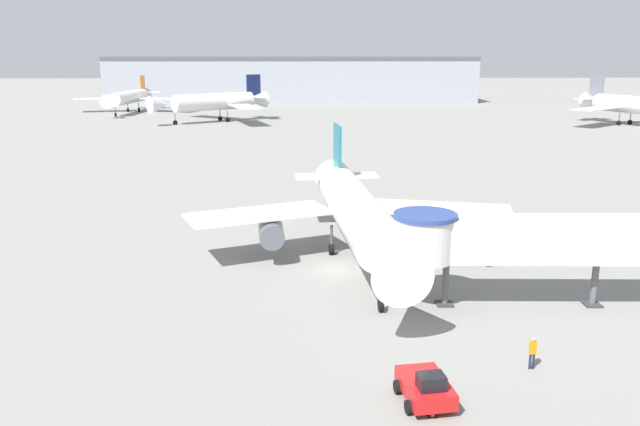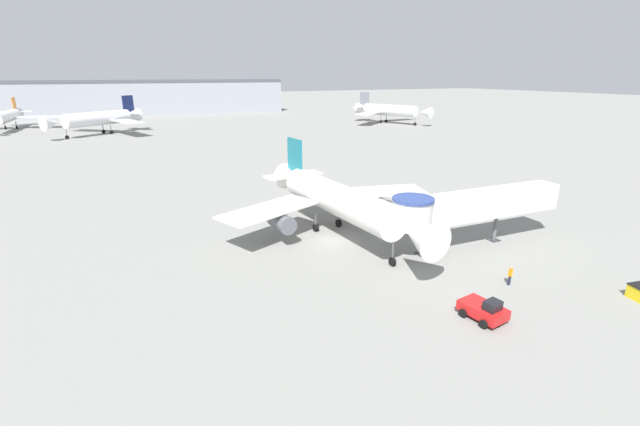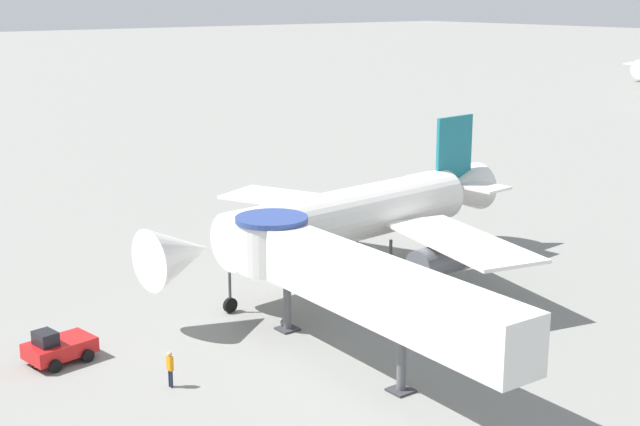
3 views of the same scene
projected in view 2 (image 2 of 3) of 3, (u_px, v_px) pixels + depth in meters
name	position (u px, v px, depth m)	size (l,w,h in m)	color
ground_plane	(331.00, 241.00, 47.72)	(800.00, 800.00, 0.00)	gray
main_airplane	(336.00, 199.00, 48.78)	(27.30, 28.94, 9.83)	white
jet_bridge	(468.00, 206.00, 44.95)	(20.90, 4.10, 6.27)	silver
pushback_tug_red	(484.00, 310.00, 32.41)	(2.77, 3.60, 1.81)	red
traffic_cone_apron_front	(497.00, 323.00, 31.55)	(0.39, 0.39, 0.65)	black
traffic_cone_starboard_wing	(416.00, 222.00, 52.84)	(0.42, 0.42, 0.70)	black
ground_crew_marshaller	(510.00, 274.00, 37.53)	(0.36, 0.24, 1.82)	#1E2338
background_jet_navy_tail	(100.00, 118.00, 129.95)	(28.26, 29.20, 11.20)	silver
background_jet_orange_tail	(7.00, 117.00, 140.84)	(34.15, 33.82, 9.93)	white
background_jet_gray_tail	(389.00, 110.00, 160.22)	(31.87, 31.48, 11.01)	white
terminal_building	(143.00, 97.00, 192.90)	(125.36, 19.38, 15.36)	#999EA8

